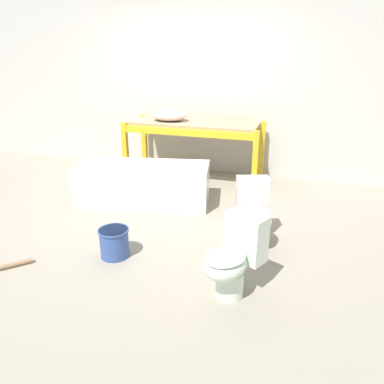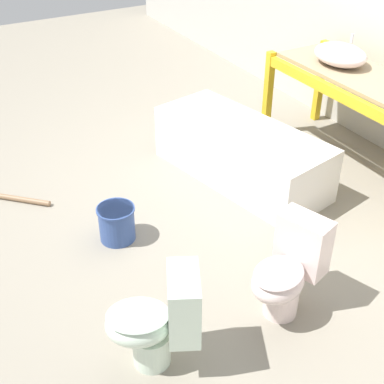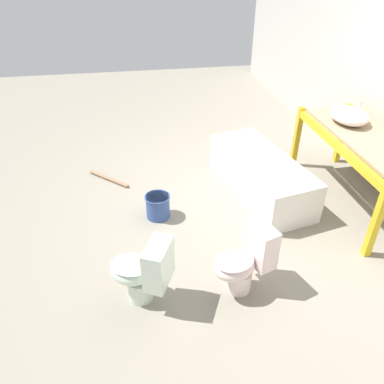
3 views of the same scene
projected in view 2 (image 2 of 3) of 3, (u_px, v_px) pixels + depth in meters
name	position (u px, v px, depth m)	size (l,w,h in m)	color
ground_plane	(228.00, 194.00, 4.61)	(12.00, 12.00, 0.00)	gray
shelving_rack	(367.00, 92.00, 4.61)	(1.96, 0.74, 0.86)	gold
sink_basin	(340.00, 55.00, 4.76)	(0.52, 0.40, 0.26)	silver
bathtub_main	(241.00, 149.00, 4.69)	(1.73, 0.96, 0.50)	white
toilet_near	(288.00, 270.00, 3.31)	(0.46, 0.60, 0.65)	silver
toilet_far	(157.00, 321.00, 2.97)	(0.51, 0.61, 0.65)	silver
bucket_white	(117.00, 222.00, 4.03)	(0.29, 0.29, 0.28)	#334C8C
loose_pipe	(14.00, 198.00, 4.52)	(0.50, 0.52, 0.05)	#8C6B4C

